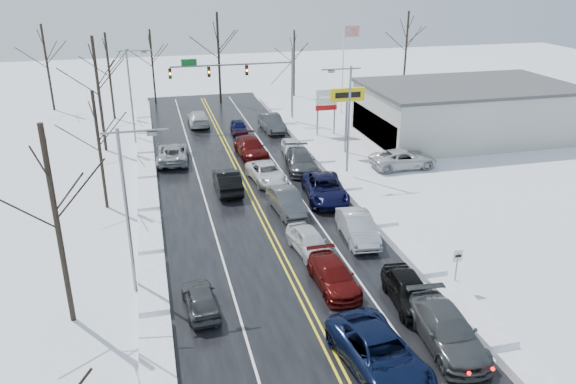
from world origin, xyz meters
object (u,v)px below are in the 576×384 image
object	(u,v)px
tires_plus_sign	(347,99)
flagpole	(345,62)
traffic_signal_mast	(246,74)
oncoming_car_0	(228,191)
dealership_building	(466,110)

from	to	relation	value
tires_plus_sign	flagpole	bearing A→B (deg)	71.56
traffic_signal_mast	flagpole	world-z (taller)	flagpole
tires_plus_sign	flagpole	size ratio (longest dim) A/B	0.60
traffic_signal_mast	oncoming_car_0	size ratio (longest dim) A/B	2.59
tires_plus_sign	oncoming_car_0	size ratio (longest dim) A/B	1.17
flagpole	oncoming_car_0	xyz separation A→B (m)	(-16.76, -20.99, -5.93)
traffic_signal_mast	dealership_building	xyz separation A→B (m)	(20.53, -9.99, -2.82)
oncoming_car_0	flagpole	bearing A→B (deg)	-128.52
flagpole	oncoming_car_0	bearing A→B (deg)	-128.61
flagpole	oncoming_car_0	world-z (taller)	flagpole
dealership_building	oncoming_car_0	xyz separation A→B (m)	(-25.57, -8.99, -2.66)
tires_plus_sign	flagpole	distance (m)	14.79
dealership_building	oncoming_car_0	bearing A→B (deg)	-160.63
traffic_signal_mast	oncoming_car_0	bearing A→B (deg)	-104.86
tires_plus_sign	oncoming_car_0	distance (m)	14.83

